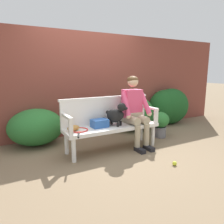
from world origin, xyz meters
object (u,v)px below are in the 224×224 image
(person_seated, at_px, (134,109))
(tennis_racket, at_px, (79,130))
(baseball_glove, at_px, (73,128))
(tennis_ball, at_px, (175,163))
(potted_plant, at_px, (160,123))
(dog_on_bench, at_px, (117,114))
(sports_bag, at_px, (100,123))
(garden_bench, at_px, (112,129))

(person_seated, distance_m, tennis_racket, 1.13)
(person_seated, relative_size, baseball_glove, 5.97)
(tennis_racket, bearing_deg, tennis_ball, -41.48)
(potted_plant, bearing_deg, person_seated, -168.33)
(baseball_glove, relative_size, tennis_ball, 3.33)
(person_seated, xyz_separation_m, potted_plant, (0.79, 0.16, -0.40))
(dog_on_bench, bearing_deg, potted_plant, 8.97)
(tennis_racket, height_order, sports_bag, sports_bag)
(garden_bench, distance_m, dog_on_bench, 0.28)
(person_seated, distance_m, sports_bag, 0.73)
(dog_on_bench, relative_size, tennis_racket, 0.72)
(garden_bench, distance_m, tennis_racket, 0.63)
(tennis_racket, relative_size, potted_plant, 1.06)
(sports_bag, bearing_deg, garden_bench, -4.77)
(sports_bag, distance_m, potted_plant, 1.51)
(tennis_racket, bearing_deg, potted_plant, 5.62)
(person_seated, bearing_deg, baseball_glove, 178.06)
(tennis_ball, xyz_separation_m, potted_plant, (0.75, 1.19, 0.28))
(person_seated, bearing_deg, potted_plant, 11.67)
(dog_on_bench, bearing_deg, baseball_glove, 175.34)
(baseball_glove, xyz_separation_m, potted_plant, (1.96, 0.12, -0.17))
(baseball_glove, bearing_deg, potted_plant, -21.31)
(garden_bench, xyz_separation_m, sports_bag, (-0.23, 0.02, 0.13))
(tennis_ball, bearing_deg, potted_plant, 57.90)
(baseball_glove, bearing_deg, person_seated, -26.85)
(dog_on_bench, distance_m, sports_bag, 0.34)
(person_seated, xyz_separation_m, tennis_racket, (-1.10, -0.02, -0.26))
(sports_bag, bearing_deg, baseball_glove, 179.07)
(baseball_glove, height_order, potted_plant, potted_plant)
(garden_bench, relative_size, tennis_ball, 26.15)
(dog_on_bench, bearing_deg, tennis_ball, -66.52)
(sports_bag, height_order, tennis_ball, sports_bag)
(garden_bench, distance_m, baseball_glove, 0.71)
(person_seated, distance_m, potted_plant, 0.90)
(person_seated, bearing_deg, tennis_ball, -87.62)
(dog_on_bench, relative_size, potted_plant, 0.76)
(baseball_glove, relative_size, potted_plant, 0.40)
(person_seated, xyz_separation_m, baseball_glove, (-1.17, 0.04, -0.23))
(baseball_glove, distance_m, tennis_ball, 1.68)
(sports_bag, bearing_deg, dog_on_bench, -10.29)
(baseball_glove, height_order, tennis_ball, baseball_glove)
(dog_on_bench, height_order, tennis_racket, dog_on_bench)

